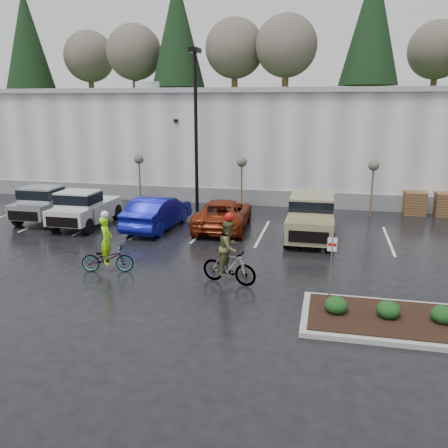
% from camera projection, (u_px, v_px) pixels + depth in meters
% --- Properties ---
extents(ground, '(120.00, 120.00, 0.00)m').
position_uv_depth(ground, '(215.00, 294.00, 16.13)').
color(ground, black).
rests_on(ground, ground).
extents(warehouse, '(60.50, 15.50, 7.20)m').
position_uv_depth(warehouse, '(283.00, 139.00, 36.00)').
color(warehouse, '#AAADAE').
rests_on(warehouse, ground).
extents(wooded_ridge, '(80.00, 25.00, 6.00)m').
position_uv_depth(wooded_ridge, '(301.00, 130.00, 57.91)').
color(wooded_ridge, '#243D19').
rests_on(wooded_ridge, ground).
extents(lamppost, '(0.50, 1.00, 9.22)m').
position_uv_depth(lamppost, '(196.00, 114.00, 26.89)').
color(lamppost, black).
rests_on(lamppost, ground).
extents(sapling_west, '(0.60, 0.60, 3.20)m').
position_uv_depth(sapling_west, '(139.00, 162.00, 29.42)').
color(sapling_west, '#513720').
rests_on(sapling_west, ground).
extents(sapling_mid, '(0.60, 0.60, 3.20)m').
position_uv_depth(sapling_mid, '(242.00, 165.00, 28.05)').
color(sapling_mid, '#513720').
rests_on(sapling_mid, ground).
extents(sapling_east, '(0.60, 0.60, 3.20)m').
position_uv_depth(sapling_east, '(374.00, 169.00, 26.47)').
color(sapling_east, '#513720').
rests_on(sapling_east, ground).
extents(pallet_stack_a, '(1.20, 1.20, 1.35)m').
position_uv_depth(pallet_stack_a, '(414.00, 203.00, 27.40)').
color(pallet_stack_a, '#513720').
rests_on(pallet_stack_a, ground).
extents(pallet_stack_b, '(1.20, 1.20, 1.35)m').
position_uv_depth(pallet_stack_b, '(446.00, 204.00, 27.04)').
color(pallet_stack_b, '#513720').
rests_on(pallet_stack_b, ground).
extents(curb_island, '(8.00, 3.00, 0.15)m').
position_uv_depth(curb_island, '(442.00, 325.00, 13.69)').
color(curb_island, gray).
rests_on(curb_island, ground).
extents(mulch_bed, '(7.60, 2.60, 0.04)m').
position_uv_depth(mulch_bed, '(442.00, 322.00, 13.66)').
color(mulch_bed, black).
rests_on(mulch_bed, curb_island).
extents(shrub_a, '(0.70, 0.70, 0.52)m').
position_uv_depth(shrub_a, '(336.00, 305.00, 14.23)').
color(shrub_a, '#123412').
rests_on(shrub_a, curb_island).
extents(shrub_b, '(0.70, 0.70, 0.52)m').
position_uv_depth(shrub_b, '(388.00, 310.00, 13.92)').
color(shrub_b, '#123412').
rests_on(shrub_b, curb_island).
extents(shrub_c, '(0.70, 0.70, 0.52)m').
position_uv_depth(shrub_c, '(443.00, 315.00, 13.60)').
color(shrub_c, '#123412').
rests_on(shrub_c, curb_island).
extents(fire_lane_sign, '(0.30, 0.05, 2.20)m').
position_uv_depth(fire_lane_sign, '(331.00, 261.00, 15.16)').
color(fire_lane_sign, gray).
rests_on(fire_lane_sign, ground).
extents(pickup_silver, '(2.10, 5.20, 1.96)m').
position_uv_depth(pickup_silver, '(51.00, 201.00, 26.31)').
color(pickup_silver, '#A1A4A8').
rests_on(pickup_silver, ground).
extents(pickup_white, '(2.10, 5.20, 1.96)m').
position_uv_depth(pickup_white, '(88.00, 206.00, 25.08)').
color(pickup_white, '#B8B7B4').
rests_on(pickup_white, ground).
extents(car_blue, '(2.20, 5.27, 1.69)m').
position_uv_depth(car_blue, '(158.00, 212.00, 24.34)').
color(car_blue, '#0C118C').
rests_on(car_blue, ground).
extents(car_red, '(2.83, 5.59, 1.52)m').
position_uv_depth(car_red, '(223.00, 214.00, 24.40)').
color(car_red, maroon).
rests_on(car_red, ground).
extents(suv_tan, '(2.20, 5.10, 2.06)m').
position_uv_depth(suv_tan, '(311.00, 217.00, 22.52)').
color(suv_tan, gray).
rests_on(suv_tan, ground).
extents(cyclist_hivis, '(2.08, 1.10, 2.40)m').
position_uv_depth(cyclist_hivis, '(107.00, 253.00, 18.08)').
color(cyclist_hivis, '#3F3F44').
rests_on(cyclist_hivis, ground).
extents(cyclist_olive, '(2.09, 1.06, 2.61)m').
position_uv_depth(cyclist_olive, '(229.00, 258.00, 16.86)').
color(cyclist_olive, '#3F3F44').
rests_on(cyclist_olive, ground).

